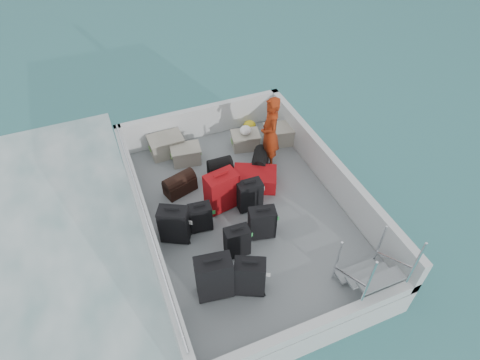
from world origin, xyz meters
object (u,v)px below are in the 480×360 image
(suitcase_4, at_px, (237,242))
(crate_3, at_px, (280,135))
(suitcase_7, at_px, (250,196))
(crate_2, at_px, (245,141))
(suitcase_8, at_px, (255,179))
(suitcase_5, at_px, (222,191))
(passenger, at_px, (270,133))
(crate_0, at_px, (166,146))
(suitcase_1, at_px, (174,225))
(suitcase_3, at_px, (250,277))
(crate_1, at_px, (186,155))
(suitcase_6, at_px, (262,223))
(suitcase_0, at_px, (214,278))
(suitcase_2, at_px, (200,218))

(suitcase_4, relative_size, crate_3, 0.96)
(suitcase_7, distance_m, crate_2, 1.73)
(suitcase_8, distance_m, crate_3, 1.43)
(suitcase_8, xyz_separation_m, crate_3, (1.02, 1.00, 0.02))
(suitcase_5, xyz_separation_m, passenger, (1.28, 0.76, 0.38))
(suitcase_7, relative_size, crate_0, 0.95)
(suitcase_1, xyz_separation_m, suitcase_7, (1.42, 0.18, -0.05))
(crate_0, xyz_separation_m, crate_3, (2.33, -0.55, -0.01))
(suitcase_3, bearing_deg, crate_1, 116.46)
(suitcase_6, xyz_separation_m, passenger, (0.89, 1.63, 0.46))
(suitcase_1, distance_m, passenger, 2.57)
(suitcase_7, height_order, crate_1, suitcase_7)
(passenger, bearing_deg, suitcase_0, -28.62)
(suitcase_1, height_order, suitcase_3, suitcase_1)
(suitcase_2, distance_m, passenger, 2.16)
(suitcase_6, distance_m, passenger, 1.91)
(suitcase_4, height_order, crate_2, suitcase_4)
(suitcase_5, bearing_deg, suitcase_1, -167.48)
(suitcase_1, bearing_deg, suitcase_3, -33.31)
(crate_0, xyz_separation_m, crate_2, (1.59, -0.43, -0.03))
(suitcase_3, bearing_deg, suitcase_0, -170.58)
(suitcase_8, height_order, crate_1, crate_1)
(suitcase_6, xyz_separation_m, crate_1, (-0.63, 2.30, -0.14))
(suitcase_6, distance_m, crate_0, 2.86)
(suitcase_0, bearing_deg, suitcase_7, 59.21)
(suitcase_5, bearing_deg, suitcase_2, -155.70)
(suitcase_8, height_order, crate_0, crate_0)
(crate_2, relative_size, crate_3, 0.89)
(suitcase_2, distance_m, crate_3, 2.82)
(suitcase_4, relative_size, suitcase_8, 0.73)
(suitcase_0, distance_m, suitcase_5, 1.76)
(suitcase_6, bearing_deg, suitcase_0, -133.25)
(suitcase_0, height_order, suitcase_7, suitcase_0)
(crate_3, bearing_deg, suitcase_0, -130.79)
(crate_3, bearing_deg, suitcase_2, -144.70)
(crate_3, relative_size, passenger, 0.40)
(crate_0, bearing_deg, suitcase_6, -70.94)
(suitcase_2, bearing_deg, suitcase_1, -167.45)
(suitcase_4, xyz_separation_m, crate_3, (1.92, 2.35, -0.11))
(passenger, bearing_deg, suitcase_3, -19.28)
(crate_1, height_order, crate_3, crate_3)
(suitcase_7, height_order, suitcase_8, suitcase_7)
(suitcase_0, xyz_separation_m, passenger, (1.99, 2.38, 0.36))
(suitcase_6, distance_m, crate_2, 2.37)
(suitcase_1, relative_size, suitcase_4, 1.21)
(suitcase_7, xyz_separation_m, crate_2, (0.60, 1.62, -0.14))
(suitcase_0, xyz_separation_m, suitcase_4, (0.58, 0.55, -0.11))
(suitcase_8, bearing_deg, suitcase_0, 168.48)
(suitcase_3, distance_m, crate_2, 3.41)
(crate_1, distance_m, passenger, 1.77)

